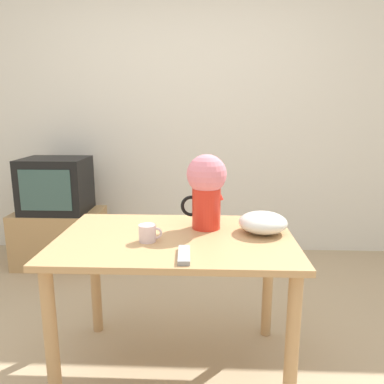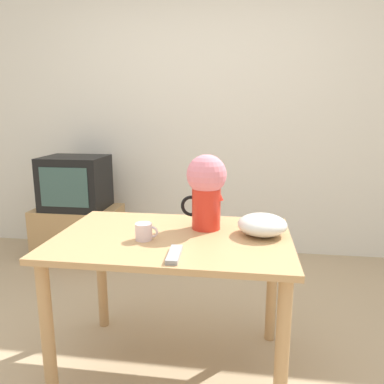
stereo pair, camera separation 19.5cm
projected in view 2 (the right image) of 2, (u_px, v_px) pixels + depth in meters
name	position (u px, v px, depth m)	size (l,w,h in m)	color
ground_plane	(152.00, 377.00, 1.94)	(12.00, 12.00, 0.00)	tan
wall_back	(199.00, 116.00, 3.50)	(8.00, 0.05, 2.60)	silver
table	(173.00, 258.00, 1.89)	(1.17, 0.78, 0.74)	tan
flower_vase	(206.00, 186.00, 1.94)	(0.24, 0.21, 0.39)	red
coffee_mug	(144.00, 232.00, 1.80)	(0.11, 0.08, 0.08)	silver
white_bowl	(262.00, 225.00, 1.87)	(0.25, 0.25, 0.11)	silver
remote_control	(174.00, 254.00, 1.60)	(0.06, 0.19, 0.02)	#999999
tv_stand	(79.00, 233.00, 3.44)	(0.74, 0.45, 0.49)	tan
tv_set	(75.00, 183.00, 3.33)	(0.54, 0.44, 0.47)	black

